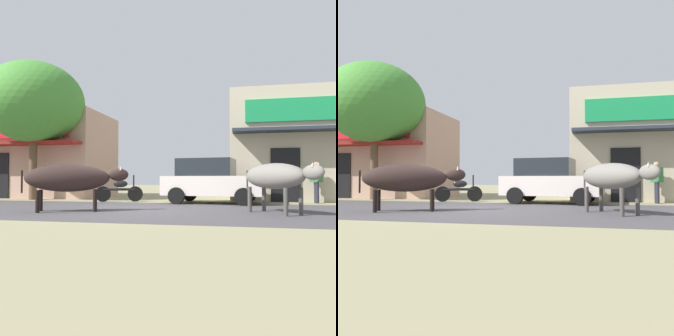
% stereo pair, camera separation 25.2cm
% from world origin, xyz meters
% --- Properties ---
extents(ground, '(80.00, 80.00, 0.00)m').
position_xyz_m(ground, '(0.00, 0.00, 0.00)').
color(ground, gray).
extents(asphalt_road, '(72.00, 6.08, 0.00)m').
position_xyz_m(asphalt_road, '(0.00, 0.00, 0.00)').
color(asphalt_road, '#464347').
rests_on(asphalt_road, ground).
extents(storefront_left_cafe, '(7.63, 5.03, 4.12)m').
position_xyz_m(storefront_left_cafe, '(-7.38, 6.55, 2.07)').
color(storefront_left_cafe, tan).
rests_on(storefront_left_cafe, ground).
extents(storefront_right_club, '(6.12, 5.03, 4.60)m').
position_xyz_m(storefront_right_club, '(5.76, 6.55, 2.31)').
color(storefront_right_club, '#BAAE93').
rests_on(storefront_right_club, ground).
extents(roadside_tree, '(4.38, 4.38, 5.99)m').
position_xyz_m(roadside_tree, '(-5.70, 3.86, 4.22)').
color(roadside_tree, brown).
rests_on(roadside_tree, ground).
extents(parked_hatchback_car, '(3.78, 2.30, 1.64)m').
position_xyz_m(parked_hatchback_car, '(2.07, 3.29, 0.84)').
color(parked_hatchback_car, beige).
rests_on(parked_hatchback_car, ground).
extents(parked_motorcycle, '(1.79, 0.68, 1.05)m').
position_xyz_m(parked_motorcycle, '(-1.54, 3.37, 0.47)').
color(parked_motorcycle, black).
rests_on(parked_motorcycle, ground).
extents(cow_near_brown, '(2.79, 1.59, 1.31)m').
position_xyz_m(cow_near_brown, '(-1.47, -0.85, 0.91)').
color(cow_near_brown, '#2F211E').
rests_on(cow_near_brown, ground).
extents(cow_far_dark, '(2.00, 2.24, 1.31)m').
position_xyz_m(cow_far_dark, '(4.04, -0.33, 0.96)').
color(cow_far_dark, slate).
rests_on(cow_far_dark, ground).
extents(pedestrian_by_shop, '(0.42, 0.61, 1.53)m').
position_xyz_m(pedestrian_by_shop, '(5.87, 4.10, 0.89)').
color(pedestrian_by_shop, '#262633').
rests_on(pedestrian_by_shop, ground).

